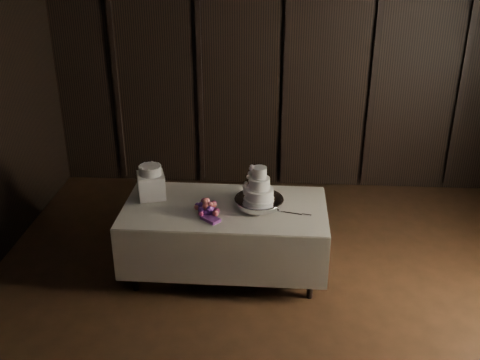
# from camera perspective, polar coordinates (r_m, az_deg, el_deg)

# --- Properties ---
(room) EXTENTS (6.08, 7.08, 3.08)m
(room) POSITION_cam_1_polar(r_m,az_deg,el_deg) (3.99, 5.05, -2.09)
(room) COLOR black
(room) RESTS_ON ground
(display_table) EXTENTS (2.00, 1.06, 0.76)m
(display_table) POSITION_cam_1_polar(r_m,az_deg,el_deg) (5.66, -1.52, -5.78)
(display_table) COLOR beige
(display_table) RESTS_ON ground
(cake_stand) EXTENTS (0.59, 0.59, 0.09)m
(cake_stand) POSITION_cam_1_polar(r_m,az_deg,el_deg) (5.47, 1.95, -2.33)
(cake_stand) COLOR silver
(cake_stand) RESTS_ON display_table
(wedding_cake) EXTENTS (0.32, 0.28, 0.33)m
(wedding_cake) POSITION_cam_1_polar(r_m,az_deg,el_deg) (5.38, 1.71, -0.72)
(wedding_cake) COLOR white
(wedding_cake) RESTS_ON cake_stand
(bouquet) EXTENTS (0.49, 0.50, 0.19)m
(bouquet) POSITION_cam_1_polar(r_m,az_deg,el_deg) (5.34, -3.41, -2.85)
(bouquet) COLOR #BD4F4E
(bouquet) RESTS_ON display_table
(box_pedestal) EXTENTS (0.33, 0.33, 0.25)m
(box_pedestal) POSITION_cam_1_polar(r_m,az_deg,el_deg) (5.70, -8.99, -0.56)
(box_pedestal) COLOR white
(box_pedestal) RESTS_ON display_table
(small_cake) EXTENTS (0.26, 0.26, 0.09)m
(small_cake) POSITION_cam_1_polar(r_m,az_deg,el_deg) (5.63, -9.11, 1.00)
(small_cake) COLOR white
(small_cake) RESTS_ON box_pedestal
(cake_knife) EXTENTS (0.37, 0.11, 0.01)m
(cake_knife) POSITION_cam_1_polar(r_m,az_deg,el_deg) (5.39, 4.86, -3.32)
(cake_knife) COLOR silver
(cake_knife) RESTS_ON display_table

